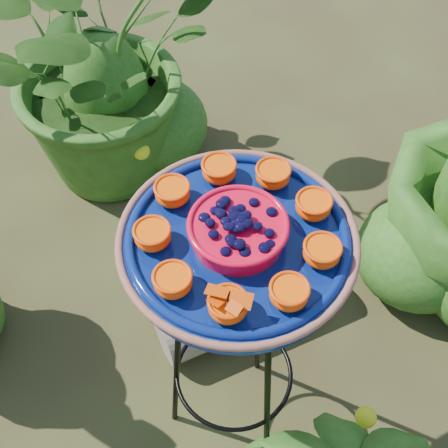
# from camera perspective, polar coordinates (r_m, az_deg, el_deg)

# --- Properties ---
(ground_plane) EXTENTS (20.00, 20.00, 0.00)m
(ground_plane) POSITION_cam_1_polar(r_m,az_deg,el_deg) (1.88, -0.58, -12.85)
(ground_plane) COLOR #302215
(ground_plane) RESTS_ON ground
(tripod_stand) EXTENTS (0.31, 0.32, 0.80)m
(tripod_stand) POSITION_cam_1_polar(r_m,az_deg,el_deg) (1.38, 1.00, -9.98)
(tripod_stand) COLOR black
(tripod_stand) RESTS_ON ground
(feeder_dish) EXTENTS (0.43, 0.43, 0.10)m
(feeder_dish) POSITION_cam_1_polar(r_m,az_deg,el_deg) (1.08, 1.26, -1.38)
(feeder_dish) COLOR navy
(feeder_dish) RESTS_ON tripod_stand
(driftwood_log) EXTENTS (0.48, 0.51, 0.17)m
(driftwood_log) POSITION_cam_1_polar(r_m,az_deg,el_deg) (1.88, 1.78, -7.35)
(driftwood_log) COLOR gray
(driftwood_log) RESTS_ON ground
(shrub_back_left) EXTENTS (1.02, 1.07, 0.93)m
(shrub_back_left) POSITION_cam_1_polar(r_m,az_deg,el_deg) (2.09, -11.30, 14.92)
(shrub_back_left) COLOR #244813
(shrub_back_left) RESTS_ON ground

